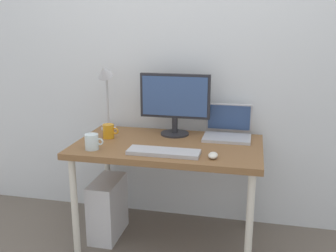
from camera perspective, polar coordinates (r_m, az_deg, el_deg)
ground_plane at (r=2.83m, az=0.00°, el=-16.41°), size 6.00×6.00×0.00m
back_wall at (r=2.83m, az=1.86°, el=11.38°), size 4.40×0.04×2.60m
desk at (r=2.56m, az=0.00°, el=-4.04°), size 1.22×0.70×0.71m
monitor at (r=2.69m, az=0.97°, el=3.77°), size 0.49×0.20×0.43m
laptop at (r=2.70m, az=8.82°, el=-0.47°), size 0.32×0.27×0.23m
desk_lamp at (r=2.81m, az=-9.28°, el=6.43°), size 0.11×0.16×0.50m
keyboard at (r=2.34m, az=-0.65°, el=-3.88°), size 0.44×0.14×0.02m
mouse at (r=2.28m, az=6.68°, el=-4.33°), size 0.06×0.09×0.03m
coffee_mug at (r=2.68m, az=-8.76°, el=-0.76°), size 0.11×0.08×0.10m
glass_cup at (r=2.46m, az=-11.18°, el=-2.31°), size 0.12×0.09×0.10m
computer_tower at (r=2.82m, az=-8.90°, el=-11.88°), size 0.18×0.36×0.42m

